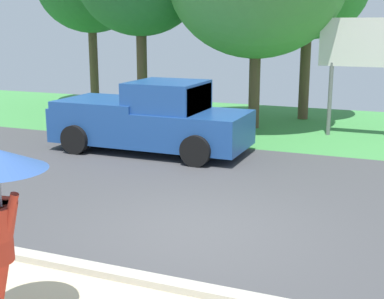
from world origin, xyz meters
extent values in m
cube|color=#424244|center=(0.00, 2.00, -0.05)|extent=(40.00, 8.00, 0.10)
cube|color=#418E45|center=(0.00, 10.00, -0.05)|extent=(40.00, 8.00, 0.10)
cube|color=#B2AD9E|center=(0.00, -2.00, 0.05)|extent=(40.00, 0.24, 0.10)
cylinder|color=#B22D1E|center=(-0.67, -3.55, 1.40)|extent=(0.24, 0.09, 0.45)
cylinder|color=gray|center=(-0.79, -3.55, 1.62)|extent=(0.02, 0.02, 0.75)
cube|color=#1E478C|center=(-3.20, 4.76, 0.68)|extent=(5.20, 2.00, 0.90)
cube|color=#1E478C|center=(-2.70, 4.76, 1.43)|extent=(1.80, 1.84, 0.90)
cube|color=#2D3842|center=(-1.85, 4.76, 1.43)|extent=(0.10, 1.70, 0.77)
cube|color=#1E478C|center=(-4.50, 4.76, 1.23)|extent=(2.40, 2.00, 0.20)
cylinder|color=black|center=(-1.50, 5.76, 0.38)|extent=(0.76, 0.28, 0.76)
cylinder|color=black|center=(-1.50, 3.76, 0.38)|extent=(0.76, 0.28, 0.76)
cylinder|color=black|center=(-4.90, 5.76, 0.38)|extent=(0.76, 0.28, 0.76)
cylinder|color=black|center=(-4.90, 3.76, 0.38)|extent=(0.76, 0.28, 0.76)
cylinder|color=slate|center=(0.88, 8.75, 1.10)|extent=(0.12, 0.12, 2.20)
cube|color=silver|center=(1.78, 8.75, 2.80)|extent=(2.60, 0.10, 1.40)
cylinder|color=brown|center=(-9.35, 11.78, 1.78)|extent=(0.36, 0.36, 3.56)
cylinder|color=brown|center=(-0.39, 11.33, 1.67)|extent=(0.36, 0.36, 3.35)
cylinder|color=brown|center=(-5.60, 8.96, 1.75)|extent=(0.36, 0.36, 3.50)
cylinder|color=brown|center=(-1.57, 9.04, 1.50)|extent=(0.36, 0.36, 3.01)
camera|label=1|loc=(3.08, -7.72, 3.32)|focal=49.98mm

